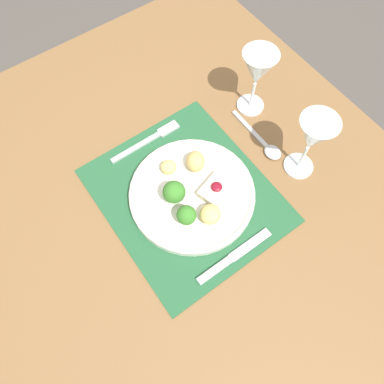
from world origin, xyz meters
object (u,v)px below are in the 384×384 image
spoon (266,145)px  wine_glass_far (258,71)px  fork (150,139)px  knife (230,260)px  wine_glass_near (313,137)px  dinner_plate (192,193)px

spoon → wine_glass_far: bearing=154.0°
fork → knife: (0.35, -0.03, -0.00)m
fork → wine_glass_near: wine_glass_near is taller
wine_glass_far → dinner_plate: bearing=-65.6°
fork → spoon: 0.28m
wine_glass_near → wine_glass_far: (-0.21, 0.02, -0.00)m
dinner_plate → spoon: 0.23m
knife → wine_glass_far: size_ratio=1.08×
spoon → fork: bearing=-132.8°
dinner_plate → fork: 0.18m
wine_glass_near → dinner_plate: bearing=-108.2°
spoon → wine_glass_near: size_ratio=0.99×
dinner_plate → fork: dinner_plate is taller
knife → dinner_plate: bearing=174.8°
dinner_plate → fork: size_ratio=1.51×
fork → wine_glass_far: wine_glass_far is taller
fork → wine_glass_far: bearing=76.7°
wine_glass_near → spoon: bearing=-163.7°
fork → spoon: bearing=50.3°
fork → knife: bearing=-5.2°
knife → spoon: (-0.17, 0.25, -0.00)m
dinner_plate → wine_glass_far: bearing=114.4°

